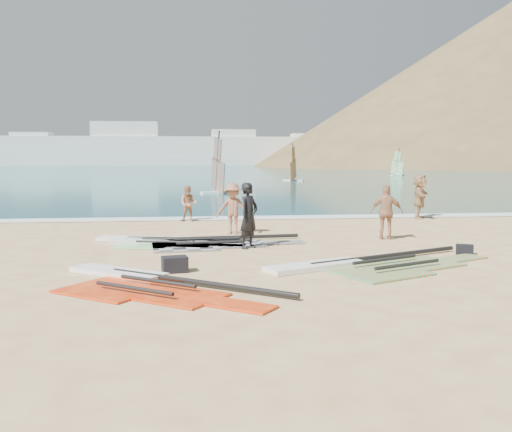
{
  "coord_description": "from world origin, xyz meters",
  "views": [
    {
      "loc": [
        -2.71,
        -12.53,
        2.77
      ],
      "look_at": [
        -0.75,
        4.0,
        1.0
      ],
      "focal_mm": 40.0,
      "sensor_mm": 36.0,
      "label": 1
    }
  ],
  "objects": [
    {
      "name": "rig_green",
      "position": [
        -3.76,
        5.58,
        0.05
      ],
      "size": [
        5.0,
        2.55,
        0.2
      ],
      "rotation": [
        0.0,
        0.0,
        -0.24
      ],
      "color": "#35D424",
      "rests_on": "ground"
    },
    {
      "name": "windsurfer_right",
      "position": [
        25.57,
        62.58,
        1.15
      ],
      "size": [
        2.14,
        2.36,
        3.78
      ],
      "rotation": [
        0.0,
        0.0,
        0.4
      ],
      "color": "white",
      "rests_on": "ground"
    },
    {
      "name": "beachgoer_back",
      "position": [
        3.78,
        5.55,
        0.91
      ],
      "size": [
        1.14,
        0.7,
        1.81
      ],
      "primitive_type": "imported",
      "rotation": [
        0.0,
        0.0,
        2.88
      ],
      "color": "tan",
      "rests_on": "ground"
    },
    {
      "name": "rig_red",
      "position": [
        -3.71,
        -0.36,
        0.05
      ],
      "size": [
        4.96,
        4.75,
        0.2
      ],
      "rotation": [
        0.0,
        0.0,
        -0.64
      ],
      "color": "red",
      "rests_on": "ground"
    },
    {
      "name": "surf_line",
      "position": [
        0.0,
        12.3,
        0.0
      ],
      "size": [
        300.0,
        1.2,
        0.04
      ],
      "primitive_type": "cube",
      "color": "white",
      "rests_on": "ground"
    },
    {
      "name": "windsurfer_left",
      "position": [
        -0.62,
        28.7,
        1.32
      ],
      "size": [
        2.6,
        2.95,
        4.56
      ],
      "rotation": [
        0.0,
        0.0,
        0.29
      ],
      "color": "white",
      "rests_on": "ground"
    },
    {
      "name": "windsurfer_centre",
      "position": [
        8.62,
        48.83,
        1.23
      ],
      "size": [
        2.35,
        2.56,
        4.16
      ],
      "rotation": [
        0.0,
        0.0,
        -0.43
      ],
      "color": "white",
      "rests_on": "ground"
    },
    {
      "name": "gear_bag_far",
      "position": [
        4.97,
        2.48,
        0.14
      ],
      "size": [
        0.56,
        0.49,
        0.28
      ],
      "primitive_type": "cube",
      "rotation": [
        0.0,
        0.0,
        -0.43
      ],
      "color": "black",
      "rests_on": "ground"
    },
    {
      "name": "beachgoer_left",
      "position": [
        -2.73,
        11.5,
        0.76
      ],
      "size": [
        0.84,
        0.72,
        1.51
      ],
      "primitive_type": "imported",
      "rotation": [
        0.0,
        0.0,
        -0.22
      ],
      "color": "tan",
      "rests_on": "ground"
    },
    {
      "name": "person_wetsuit",
      "position": [
        -0.94,
        4.28,
        0.99
      ],
      "size": [
        0.83,
        0.85,
        1.97
      ],
      "primitive_type": "imported",
      "rotation": [
        0.0,
        0.0,
        0.84
      ],
      "color": "black",
      "rests_on": "ground"
    },
    {
      "name": "rig_orange",
      "position": [
        1.71,
        1.04,
        0.05
      ],
      "size": [
        6.3,
        3.99,
        0.2
      ],
      "rotation": [
        0.0,
        0.0,
        0.42
      ],
      "color": "orange",
      "rests_on": "ground"
    },
    {
      "name": "beachgoer_mid",
      "position": [
        -1.18,
        7.49,
        0.91
      ],
      "size": [
        1.33,
        1.02,
        1.81
      ],
      "primitive_type": "imported",
      "rotation": [
        0.0,
        0.0,
        -0.33
      ],
      "color": "#955D44",
      "rests_on": "ground"
    },
    {
      "name": "beachgoer_right",
      "position": [
        7.41,
        11.5,
        0.98
      ],
      "size": [
        1.33,
        1.89,
        1.96
      ],
      "primitive_type": "imported",
      "rotation": [
        0.0,
        0.0,
        1.11
      ],
      "color": "tan",
      "rests_on": "ground"
    },
    {
      "name": "ground",
      "position": [
        0.0,
        0.0,
        0.0
      ],
      "size": [
        300.0,
        300.0,
        0.0
      ],
      "primitive_type": "plane",
      "color": "#E1BB84",
      "rests_on": "ground"
    },
    {
      "name": "rig_grey",
      "position": [
        -2.64,
        5.31,
        0.05
      ],
      "size": [
        6.15,
        2.52,
        0.2
      ],
      "rotation": [
        0.0,
        0.0,
        0.09
      ],
      "color": "#2A2A2C",
      "rests_on": "ground"
    },
    {
      "name": "far_town",
      "position": [
        -15.72,
        150.0,
        4.49
      ],
      "size": [
        160.0,
        8.0,
        12.0
      ],
      "color": "white",
      "rests_on": "ground"
    },
    {
      "name": "sea",
      "position": [
        0.0,
        132.0,
        0.0
      ],
      "size": [
        300.0,
        240.0,
        0.06
      ],
      "primitive_type": "cube",
      "color": "#0C5158",
      "rests_on": "ground"
    },
    {
      "name": "gear_bag_near",
      "position": [
        -3.06,
        0.98,
        0.19
      ],
      "size": [
        0.66,
        0.53,
        0.38
      ],
      "primitive_type": "cube",
      "rotation": [
        0.0,
        0.0,
        0.19
      ],
      "color": "black",
      "rests_on": "ground"
    }
  ]
}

